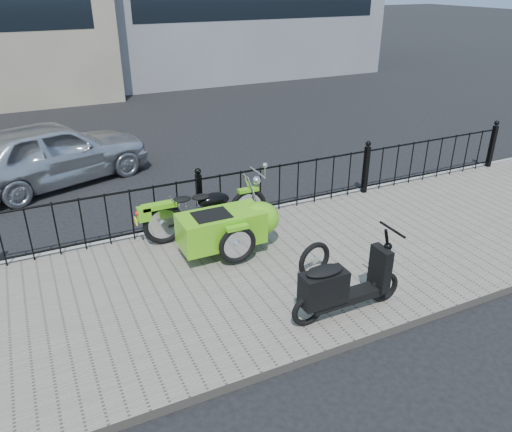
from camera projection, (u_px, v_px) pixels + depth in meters
name	position (u px, v px, depth m)	size (l,w,h in m)	color
ground	(230.00, 266.00, 7.76)	(120.00, 120.00, 0.00)	black
sidewalk	(243.00, 279.00, 7.33)	(30.00, 3.80, 0.12)	slate
curb	(198.00, 225.00, 8.91)	(30.00, 0.10, 0.12)	gray
iron_fence	(200.00, 201.00, 8.57)	(14.11, 0.11, 1.08)	black
motorcycle_sidecar	(228.00, 222.00, 7.84)	(2.28, 1.48, 0.98)	black
scooter	(341.00, 287.00, 6.29)	(1.63, 0.47, 1.10)	black
spare_tire	(314.00, 260.00, 7.17)	(0.56, 0.56, 0.08)	black
sedan_car	(52.00, 153.00, 10.59)	(1.63, 4.05, 1.38)	silver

